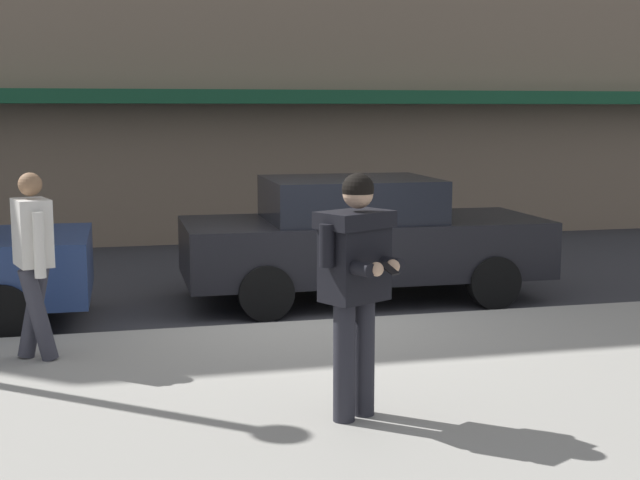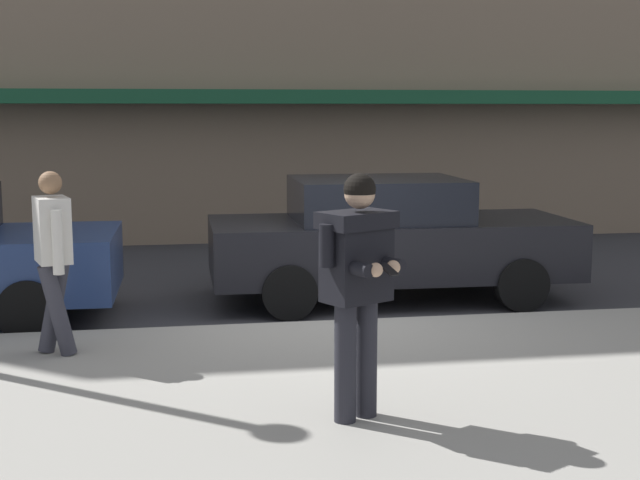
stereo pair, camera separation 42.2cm
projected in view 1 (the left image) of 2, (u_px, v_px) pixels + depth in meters
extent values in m
plane|color=#333338|center=(303.00, 329.00, 9.78)|extent=(80.00, 80.00, 0.00)
cube|color=#99968E|center=(498.00, 396.00, 7.26)|extent=(32.00, 5.30, 0.14)
cube|color=silver|center=(388.00, 322.00, 10.06)|extent=(28.00, 0.12, 0.01)
cube|color=#195133|center=(282.00, 97.00, 15.55)|extent=(26.60, 0.70, 0.24)
cylinder|color=black|center=(21.00, 283.00, 10.71)|extent=(0.64, 0.23, 0.64)
cylinder|color=black|center=(2.00, 314.00, 9.06)|extent=(0.64, 0.23, 0.64)
cube|color=black|center=(363.00, 247.00, 11.23)|extent=(4.52, 1.88, 0.70)
cube|color=black|center=(350.00, 199.00, 11.10)|extent=(2.09, 1.66, 0.52)
cylinder|color=black|center=(443.00, 259.00, 12.41)|extent=(0.64, 0.23, 0.64)
cylinder|color=black|center=(493.00, 282.00, 10.76)|extent=(0.64, 0.23, 0.64)
cylinder|color=black|center=(244.00, 267.00, 11.79)|extent=(0.64, 0.23, 0.64)
cylinder|color=black|center=(266.00, 292.00, 10.14)|extent=(0.64, 0.23, 0.64)
cylinder|color=#23232B|center=(364.00, 357.00, 6.56)|extent=(0.16, 0.16, 0.88)
cylinder|color=#23232B|center=(344.00, 362.00, 6.43)|extent=(0.16, 0.16, 0.88)
cube|color=black|center=(355.00, 257.00, 6.38)|extent=(0.55, 0.48, 0.64)
cube|color=black|center=(355.00, 220.00, 6.34)|extent=(0.62, 0.55, 0.12)
cylinder|color=black|center=(381.00, 238.00, 6.54)|extent=(0.11, 0.11, 0.30)
cylinder|color=black|center=(385.00, 263.00, 6.37)|extent=(0.23, 0.31, 0.10)
sphere|color=tan|center=(393.00, 266.00, 6.22)|extent=(0.10, 0.10, 0.10)
cylinder|color=black|center=(327.00, 246.00, 6.19)|extent=(0.11, 0.11, 0.30)
cylinder|color=black|center=(355.00, 268.00, 6.17)|extent=(0.23, 0.31, 0.10)
sphere|color=tan|center=(377.00, 269.00, 6.11)|extent=(0.10, 0.10, 0.10)
cube|color=black|center=(389.00, 269.00, 6.14)|extent=(0.13, 0.16, 0.07)
sphere|color=tan|center=(358.00, 193.00, 6.29)|extent=(0.22, 0.22, 0.22)
sphere|color=black|center=(358.00, 189.00, 6.29)|extent=(0.23, 0.23, 0.23)
cylinder|color=#33333D|center=(34.00, 310.00, 8.12)|extent=(0.35, 0.24, 0.87)
cylinder|color=#33333D|center=(38.00, 314.00, 7.96)|extent=(0.35, 0.24, 0.87)
cube|color=silver|center=(32.00, 232.00, 7.93)|extent=(0.39, 0.48, 0.60)
cylinder|color=silver|center=(27.00, 238.00, 8.16)|extent=(0.10, 0.10, 0.58)
cylinder|color=silver|center=(39.00, 245.00, 7.73)|extent=(0.10, 0.10, 0.58)
sphere|color=#8C6647|center=(30.00, 184.00, 7.87)|extent=(0.21, 0.21, 0.21)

